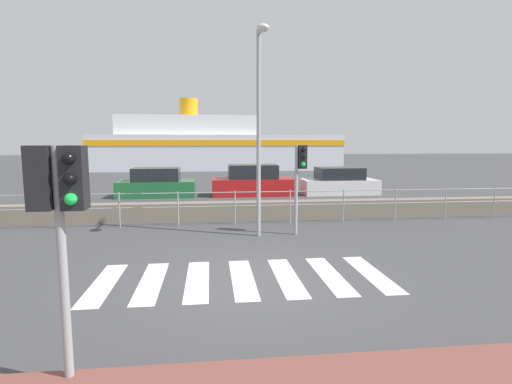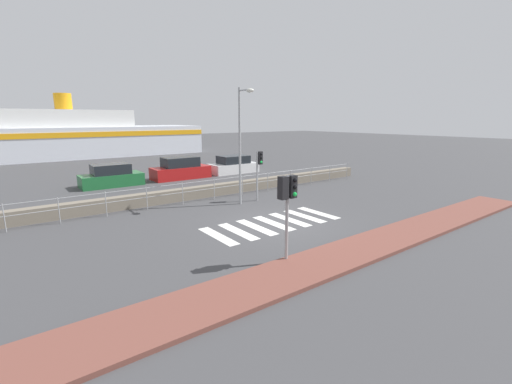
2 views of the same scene
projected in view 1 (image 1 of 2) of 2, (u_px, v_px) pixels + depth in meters
The scene contains 11 objects.
ground_plane at pixel (251, 278), 8.04m from camera, with size 160.00×160.00×0.00m, color #424244.
crosswalk at pixel (243, 278), 8.02m from camera, with size 5.85×2.40×0.01m.
seawall at pixel (234, 211), 14.07m from camera, with size 24.70×0.55×0.64m.
harbor_fence at pixel (235, 202), 13.16m from camera, with size 22.27×0.04×1.14m.
traffic_light_near at pixel (59, 199), 4.24m from camera, with size 0.58×0.41×2.69m.
traffic_light_far at pixel (300, 169), 11.60m from camera, with size 0.34×0.32×2.64m.
streetlamp at pixel (260, 110), 11.00m from camera, with size 0.32×1.16×5.80m.
ferry_boat at pixel (212, 147), 40.94m from camera, with size 24.00×8.41×7.07m.
parked_car_green at pixel (157, 184), 20.00m from camera, with size 3.81×1.73×1.45m.
parked_car_red at pixel (253, 182), 20.54m from camera, with size 4.16×1.76×1.58m.
parked_car_white at pixel (339, 183), 21.07m from camera, with size 3.91×1.84×1.40m.
Camera 1 is at (-0.79, -7.72, 2.73)m, focal length 28.00 mm.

